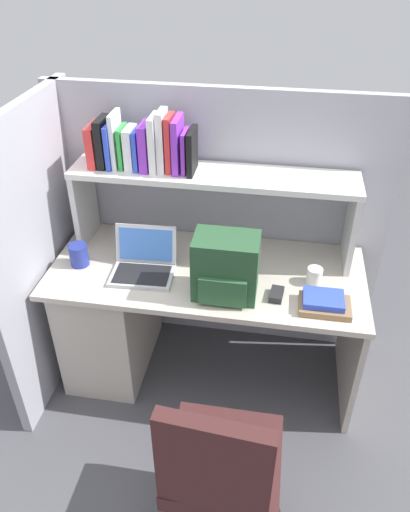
% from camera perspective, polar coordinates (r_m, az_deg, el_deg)
% --- Properties ---
extents(ground_plane, '(8.00, 8.00, 0.00)m').
position_cam_1_polar(ground_plane, '(3.03, 0.16, -12.81)').
color(ground_plane, '#4C4C51').
extents(desk, '(1.60, 0.70, 0.73)m').
position_cam_1_polar(desk, '(2.82, -7.70, -6.16)').
color(desk, beige).
rests_on(desk, ground_plane).
extents(cubicle_partition_rear, '(1.84, 0.05, 1.55)m').
position_cam_1_polar(cubicle_partition_rear, '(2.83, 1.44, 3.62)').
color(cubicle_partition_rear, '#9E9EA8').
rests_on(cubicle_partition_rear, ground_plane).
extents(cubicle_partition_left, '(0.05, 1.06, 1.55)m').
position_cam_1_polar(cubicle_partition_left, '(2.72, -17.93, 0.38)').
color(cubicle_partition_left, '#9E9EA8').
rests_on(cubicle_partition_left, ground_plane).
extents(overhead_hutch, '(1.44, 0.28, 0.45)m').
position_cam_1_polar(overhead_hutch, '(2.53, 0.95, 7.53)').
color(overhead_hutch, beige).
rests_on(overhead_hutch, desk).
extents(reference_books_on_shelf, '(0.53, 0.19, 0.30)m').
position_cam_1_polar(reference_books_on_shelf, '(2.51, -7.27, 12.53)').
color(reference_books_on_shelf, red).
rests_on(reference_books_on_shelf, overhead_hutch).
extents(laptop, '(0.32, 0.27, 0.22)m').
position_cam_1_polar(laptop, '(2.52, -7.03, -0.85)').
color(laptop, '#B7BABF').
rests_on(laptop, desk).
extents(backpack, '(0.30, 0.23, 0.31)m').
position_cam_1_polar(backpack, '(2.30, 2.37, -1.34)').
color(backpack, '#264C2D').
rests_on(backpack, desk).
extents(computer_mouse, '(0.07, 0.11, 0.03)m').
position_cam_1_polar(computer_mouse, '(2.38, 8.20, -4.38)').
color(computer_mouse, '#262628').
rests_on(computer_mouse, desk).
extents(paper_cup, '(0.08, 0.08, 0.08)m').
position_cam_1_polar(paper_cup, '(2.49, 12.42, -2.20)').
color(paper_cup, white).
rests_on(paper_cup, desk).
extents(snack_canister, '(0.10, 0.10, 0.12)m').
position_cam_1_polar(snack_canister, '(2.63, -14.25, 0.12)').
color(snack_canister, navy).
rests_on(snack_canister, desk).
extents(desk_book_stack, '(0.24, 0.16, 0.06)m').
position_cam_1_polar(desk_book_stack, '(2.36, 13.50, -5.27)').
color(desk_book_stack, olive).
rests_on(desk_book_stack, desk).
extents(office_chair, '(0.52, 0.52, 0.93)m').
position_cam_1_polar(office_chair, '(2.14, 1.86, -24.35)').
color(office_chair, black).
rests_on(office_chair, ground_plane).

